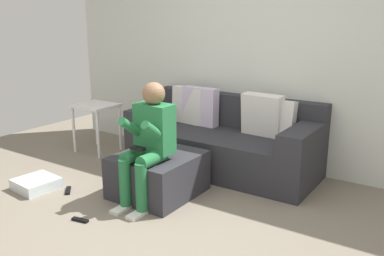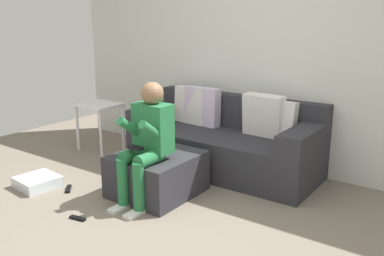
{
  "view_description": "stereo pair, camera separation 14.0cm",
  "coord_description": "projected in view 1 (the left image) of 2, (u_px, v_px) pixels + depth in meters",
  "views": [
    {
      "loc": [
        1.97,
        -2.36,
        1.7
      ],
      "look_at": [
        -0.35,
        1.14,
        0.59
      ],
      "focal_mm": 39.13,
      "sensor_mm": 36.0,
      "label": 1
    },
    {
      "loc": [
        2.09,
        -2.28,
        1.7
      ],
      "look_at": [
        -0.35,
        1.14,
        0.59
      ],
      "focal_mm": 39.13,
      "sensor_mm": 36.0,
      "label": 2
    }
  ],
  "objects": [
    {
      "name": "side_table",
      "position": [
        96.0,
        113.0,
        5.38
      ],
      "size": [
        0.5,
        0.45,
        0.62
      ],
      "color": "white",
      "rests_on": "ground_plane"
    },
    {
      "name": "person_seated",
      "position": [
        149.0,
        137.0,
        3.83
      ],
      "size": [
        0.35,
        0.6,
        1.14
      ],
      "color": "#26723F",
      "rests_on": "ground_plane"
    },
    {
      "name": "wall_back",
      "position": [
        264.0,
        61.0,
        4.76
      ],
      "size": [
        5.62,
        0.1,
        2.45
      ],
      "primitive_type": "cube",
      "color": "silver",
      "rests_on": "ground_plane"
    },
    {
      "name": "ottoman",
      "position": [
        158.0,
        174.0,
        4.12
      ],
      "size": [
        0.72,
        0.8,
        0.41
      ],
      "primitive_type": "cube",
      "color": "#2D2D33",
      "rests_on": "ground_plane"
    },
    {
      "name": "remote_near_ottoman",
      "position": [
        80.0,
        220.0,
        3.6
      ],
      "size": [
        0.16,
        0.07,
        0.02
      ],
      "primitive_type": "cube",
      "rotation": [
        0.0,
        0.0,
        0.17
      ],
      "color": "black",
      "rests_on": "ground_plane"
    },
    {
      "name": "ground_plane",
      "position": [
        150.0,
        234.0,
        3.39
      ],
      "size": [
        7.31,
        7.31,
        0.0
      ],
      "primitive_type": "plane",
      "color": "slate"
    },
    {
      "name": "remote_by_storage_bin",
      "position": [
        68.0,
        190.0,
        4.22
      ],
      "size": [
        0.16,
        0.16,
        0.02
      ],
      "primitive_type": "cube",
      "rotation": [
        0.0,
        0.0,
        -0.78
      ],
      "color": "black",
      "rests_on": "ground_plane"
    },
    {
      "name": "couch_sectional",
      "position": [
        224.0,
        141.0,
        4.78
      ],
      "size": [
        2.15,
        0.88,
        0.9
      ],
      "color": "#2D2D33",
      "rests_on": "ground_plane"
    },
    {
      "name": "storage_bin",
      "position": [
        36.0,
        184.0,
        4.27
      ],
      "size": [
        0.42,
        0.42,
        0.11
      ],
      "primitive_type": "cube",
      "rotation": [
        0.0,
        0.0,
        -0.11
      ],
      "color": "silver",
      "rests_on": "ground_plane"
    }
  ]
}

